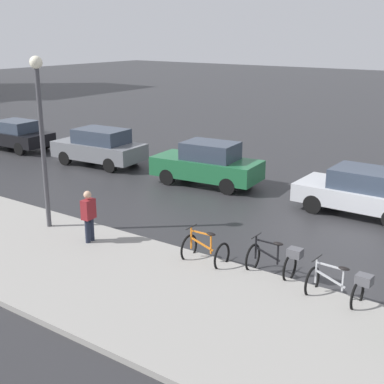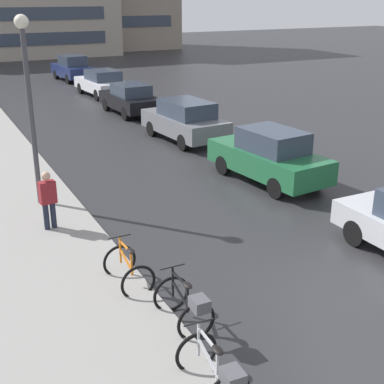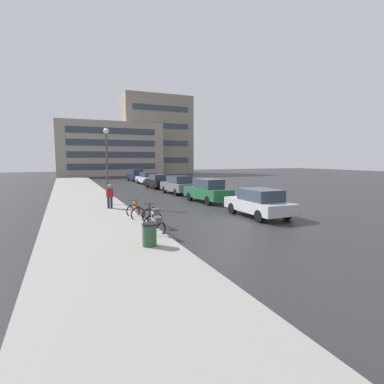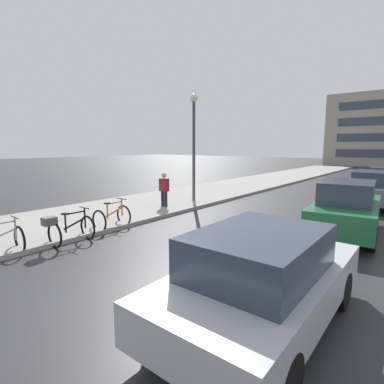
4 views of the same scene
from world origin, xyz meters
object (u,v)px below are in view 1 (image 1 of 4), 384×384
(bicycle_second, at_px, (276,259))
(car_black, at_px, (15,135))
(bicycle_nearest, at_px, (341,285))
(streetlamp, at_px, (41,122))
(car_silver, at_px, (363,191))
(bicycle_third, at_px, (205,251))
(pedestrian, at_px, (89,215))
(car_green, at_px, (207,164))
(car_grey, at_px, (100,147))

(bicycle_second, relative_size, car_black, 0.32)
(bicycle_nearest, distance_m, streetlamp, 9.45)
(car_silver, bearing_deg, bicycle_third, 163.22)
(bicycle_second, height_order, pedestrian, pedestrian)
(car_green, bearing_deg, bicycle_nearest, -128.94)
(car_black, relative_size, pedestrian, 2.53)
(car_black, height_order, pedestrian, pedestrian)
(bicycle_third, bearing_deg, streetlamp, 97.18)
(car_black, distance_m, pedestrian, 14.32)
(bicycle_nearest, height_order, bicycle_second, bicycle_second)
(car_green, height_order, streetlamp, streetlamp)
(bicycle_third, distance_m, car_silver, 6.76)
(pedestrian, bearing_deg, car_silver, -36.32)
(bicycle_nearest, relative_size, car_silver, 0.34)
(bicycle_third, height_order, pedestrian, pedestrian)
(bicycle_third, xyz_separation_m, streetlamp, (-0.67, 5.33, 2.94))
(bicycle_nearest, xyz_separation_m, car_green, (6.36, 7.87, 0.36))
(pedestrian, height_order, streetlamp, streetlamp)
(car_green, bearing_deg, car_grey, 91.19)
(bicycle_third, relative_size, car_grey, 0.25)
(bicycle_second, height_order, car_grey, car_grey)
(car_green, bearing_deg, pedestrian, -173.48)
(bicycle_second, xyz_separation_m, car_silver, (6.04, -0.11, 0.30))
(bicycle_second, relative_size, streetlamp, 0.26)
(bicycle_nearest, bearing_deg, bicycle_third, 90.07)
(bicycle_third, xyz_separation_m, car_silver, (6.46, -1.95, 0.38))
(car_green, height_order, car_grey, car_green)
(bicycle_second, bearing_deg, car_black, 72.30)
(car_silver, bearing_deg, car_black, 91.18)
(bicycle_nearest, height_order, streetlamp, streetlamp)
(car_silver, xyz_separation_m, pedestrian, (-7.28, 5.35, 0.13))
(car_silver, height_order, streetlamp, streetlamp)
(bicycle_nearest, distance_m, car_black, 20.51)
(bicycle_second, bearing_deg, car_silver, -1.01)
(pedestrian, relative_size, streetlamp, 0.31)
(bicycle_second, xyz_separation_m, car_green, (5.95, 6.07, 0.36))
(car_grey, bearing_deg, car_green, -88.81)
(bicycle_second, xyz_separation_m, pedestrian, (-1.24, 5.24, 0.43))
(bicycle_third, bearing_deg, pedestrian, 103.56)
(car_silver, bearing_deg, bicycle_nearest, -165.26)
(car_silver, bearing_deg, pedestrian, 143.68)
(bicycle_nearest, xyz_separation_m, pedestrian, (-0.83, 7.05, 0.43))
(car_black, distance_m, streetlamp, 12.84)
(car_black, bearing_deg, car_silver, -88.82)
(streetlamp, bearing_deg, car_black, 57.48)
(car_silver, relative_size, car_black, 1.01)
(car_grey, xyz_separation_m, streetlamp, (-6.92, -4.71, 2.50))
(bicycle_third, distance_m, car_green, 7.65)
(bicycle_nearest, relative_size, pedestrian, 0.86)
(car_green, relative_size, streetlamp, 0.85)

